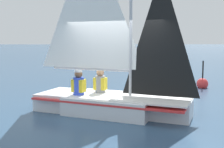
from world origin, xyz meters
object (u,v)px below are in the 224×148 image
object	(u,v)px
sailboat_main	(110,88)
buoy_marker	(202,83)
sailor_helm	(100,87)
sailor_crew	(79,89)

from	to	relation	value
sailboat_main	buoy_marker	bearing A→B (deg)	68.51
sailor_helm	buoy_marker	bearing A→B (deg)	62.83
sailboat_main	sailor_crew	size ratio (longest dim) A/B	4.33
sailor_helm	sailor_crew	bearing A→B (deg)	-127.23
sailor_crew	sailboat_main	bearing A→B (deg)	13.89
sailboat_main	sailor_helm	world-z (taller)	sailboat_main
sailor_helm	sailor_crew	world-z (taller)	sailor_crew
buoy_marker	sailboat_main	bearing A→B (deg)	-135.94
sailor_crew	buoy_marker	size ratio (longest dim) A/B	0.96
sailor_crew	buoy_marker	xyz separation A→B (m)	(4.89, 3.72, -0.45)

